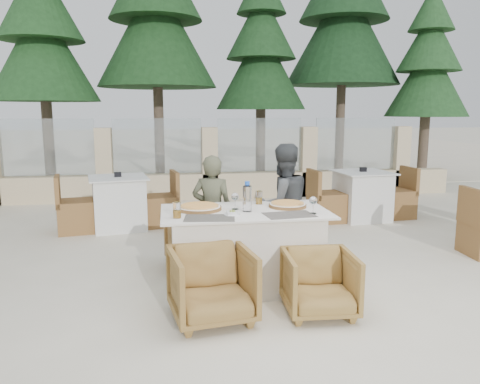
{
  "coord_description": "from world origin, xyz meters",
  "views": [
    {
      "loc": [
        -0.83,
        -4.32,
        1.72
      ],
      "look_at": [
        -0.1,
        0.32,
        0.9
      ],
      "focal_mm": 35.0,
      "sensor_mm": 36.0,
      "label": 1
    }
  ],
  "objects": [
    {
      "name": "diner_right",
      "position": [
        0.42,
        0.58,
        0.69
      ],
      "size": [
        0.77,
        0.66,
        1.37
      ],
      "primitive_type": "imported",
      "rotation": [
        0.0,
        0.0,
        3.38
      ],
      "color": "#3D4043",
      "rests_on": "ground"
    },
    {
      "name": "wine_glass_corner",
      "position": [
        0.51,
        -0.21,
        0.86
      ],
      "size": [
        0.08,
        0.08,
        0.18
      ],
      "primitive_type": null,
      "rotation": [
        0.0,
        0.0,
        0.01
      ],
      "color": "silver",
      "rests_on": "dining_table"
    },
    {
      "name": "armchair_near_left",
      "position": [
        -0.49,
        -0.67,
        0.3
      ],
      "size": [
        0.75,
        0.76,
        0.61
      ],
      "primitive_type": "imported",
      "rotation": [
        0.0,
        0.0,
        0.15
      ],
      "color": "olive",
      "rests_on": "ground"
    },
    {
      "name": "pine_far_left",
      "position": [
        -3.5,
        7.0,
        2.75
      ],
      "size": [
        2.42,
        2.42,
        5.5
      ],
      "primitive_type": "cone",
      "color": "#204C21",
      "rests_on": "ground"
    },
    {
      "name": "beer_glass_right",
      "position": [
        0.1,
        0.31,
        0.84
      ],
      "size": [
        0.09,
        0.09,
        0.14
      ],
      "primitive_type": "cylinder",
      "rotation": [
        0.0,
        0.0,
        -0.38
      ],
      "color": "#C0871B",
      "rests_on": "dining_table"
    },
    {
      "name": "diner_left",
      "position": [
        -0.35,
        0.68,
        0.63
      ],
      "size": [
        0.53,
        0.43,
        1.25
      ],
      "primitive_type": "imported",
      "rotation": [
        0.0,
        0.0,
        2.81
      ],
      "color": "#4D503A",
      "rests_on": "ground"
    },
    {
      "name": "bg_table_a",
      "position": [
        -1.54,
        2.6,
        0.39
      ],
      "size": [
        1.76,
        1.09,
        0.77
      ],
      "primitive_type": null,
      "rotation": [
        0.0,
        0.0,
        0.17
      ],
      "color": "silver",
      "rests_on": "ground"
    },
    {
      "name": "pizza_right",
      "position": [
        0.35,
        0.13,
        0.79
      ],
      "size": [
        0.49,
        0.49,
        0.05
      ],
      "primitive_type": "cylinder",
      "rotation": [
        0.0,
        0.0,
        -0.39
      ],
      "color": "#C7661B",
      "rests_on": "dining_table"
    },
    {
      "name": "armchair_far_right",
      "position": [
        0.43,
        0.68,
        0.28
      ],
      "size": [
        0.61,
        0.63,
        0.56
      ],
      "primitive_type": "imported",
      "rotation": [
        0.0,
        0.0,
        3.12
      ],
      "color": "#915A34",
      "rests_on": "ground"
    },
    {
      "name": "bg_table_b",
      "position": [
        2.23,
        2.61,
        0.39
      ],
      "size": [
        1.7,
        0.95,
        0.77
      ],
      "primitive_type": null,
      "rotation": [
        0.0,
        0.0,
        0.08
      ],
      "color": "silver",
      "rests_on": "ground"
    },
    {
      "name": "perimeter_wall_far",
      "position": [
        0.0,
        4.8,
        0.8
      ],
      "size": [
        10.0,
        0.34,
        1.6
      ],
      "primitive_type": null,
      "color": "beige",
      "rests_on": "ground"
    },
    {
      "name": "olive_dish",
      "position": [
        -0.24,
        -0.15,
        0.79
      ],
      "size": [
        0.13,
        0.13,
        0.04
      ],
      "primitive_type": null,
      "rotation": [
        0.0,
        0.0,
        0.17
      ],
      "color": "silver",
      "rests_on": "dining_table"
    },
    {
      "name": "dining_table",
      "position": [
        -0.1,
        0.02,
        0.39
      ],
      "size": [
        1.6,
        0.9,
        0.77
      ],
      "primitive_type": null,
      "color": "silver",
      "rests_on": "ground"
    },
    {
      "name": "armchair_far_left",
      "position": [
        -0.48,
        0.63,
        0.33
      ],
      "size": [
        0.82,
        0.84,
        0.66
      ],
      "primitive_type": "imported",
      "rotation": [
        0.0,
        0.0,
        3.32
      ],
      "color": "olive",
      "rests_on": "ground"
    },
    {
      "name": "pine_mid_right",
      "position": [
        3.8,
        7.8,
        3.4
      ],
      "size": [
        2.99,
        2.99,
        6.8
      ],
      "primitive_type": "cone",
      "color": "#183B1B",
      "rests_on": "ground"
    },
    {
      "name": "sand_patch",
      "position": [
        0.0,
        14.0,
        0.01
      ],
      "size": [
        30.0,
        16.0,
        0.01
      ],
      "primitive_type": "cube",
      "color": "beige",
      "rests_on": "ground"
    },
    {
      "name": "water_bottle",
      "position": [
        -0.08,
        -0.02,
        0.92
      ],
      "size": [
        0.11,
        0.11,
        0.29
      ],
      "primitive_type": "cylinder",
      "rotation": [
        0.0,
        0.0,
        -0.29
      ],
      "color": "#B0C8E8",
      "rests_on": "dining_table"
    },
    {
      "name": "pizza_left",
      "position": [
        -0.53,
        0.13,
        0.8
      ],
      "size": [
        0.46,
        0.46,
        0.06
      ],
      "primitive_type": "cylinder",
      "rotation": [
        0.0,
        0.0,
        -0.06
      ],
      "color": "orange",
      "rests_on": "dining_table"
    },
    {
      "name": "beer_glass_left",
      "position": [
        -0.75,
        -0.19,
        0.84
      ],
      "size": [
        0.09,
        0.09,
        0.15
      ],
      "primitive_type": "cylinder",
      "rotation": [
        0.0,
        0.0,
        0.2
      ],
      "color": "orange",
      "rests_on": "dining_table"
    },
    {
      "name": "pine_mid_left",
      "position": [
        -1.0,
        7.5,
        3.25
      ],
      "size": [
        2.86,
        2.86,
        6.5
      ],
      "primitive_type": "cone",
      "color": "#1C431D",
      "rests_on": "ground"
    },
    {
      "name": "pine_centre",
      "position": [
        1.5,
        7.2,
        2.5
      ],
      "size": [
        2.2,
        2.2,
        5.0
      ],
      "primitive_type": "cone",
      "color": "#1C421D",
      "rests_on": "ground"
    },
    {
      "name": "placemat_near_left",
      "position": [
        -0.46,
        -0.24,
        0.77
      ],
      "size": [
        0.48,
        0.36,
        0.0
      ],
      "primitive_type": "cube",
      "rotation": [
        0.0,
        0.0,
        -0.13
      ],
      "color": "#545048",
      "rests_on": "dining_table"
    },
    {
      "name": "placemat_near_right",
      "position": [
        0.28,
        -0.23,
        0.77
      ],
      "size": [
        0.48,
        0.35,
        0.0
      ],
      "primitive_type": "cube",
      "rotation": [
        0.0,
        0.0,
        0.11
      ],
      "color": "#5B544E",
      "rests_on": "dining_table"
    },
    {
      "name": "armchair_near_right",
      "position": [
        0.43,
        -0.69,
        0.27
      ],
      "size": [
        0.62,
        0.63,
        0.55
      ],
      "primitive_type": "imported",
      "rotation": [
        0.0,
        0.0,
        -0.06
      ],
      "color": "olive",
      "rests_on": "ground"
    },
    {
      "name": "ground",
      "position": [
        0.0,
        0.0,
        0.0
      ],
      "size": [
        80.0,
        80.0,
        0.0
      ],
      "primitive_type": "plane",
      "color": "beige",
      "rests_on": "ground"
    },
    {
      "name": "pine_far_right",
      "position": [
        5.5,
        6.5,
        2.25
      ],
      "size": [
        1.98,
        1.98,
        4.5
      ],
      "primitive_type": "cone",
      "color": "#245024",
      "rests_on": "ground"
    },
    {
      "name": "wine_glass_centre",
      "position": [
        -0.18,
        0.09,
        0.86
      ],
      "size": [
        0.09,
        0.09,
        0.18
      ],
      "primitive_type": null,
      "rotation": [
        0.0,
        0.0,
        0.17
      ],
      "color": "silver",
      "rests_on": "dining_table"
    }
  ]
}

